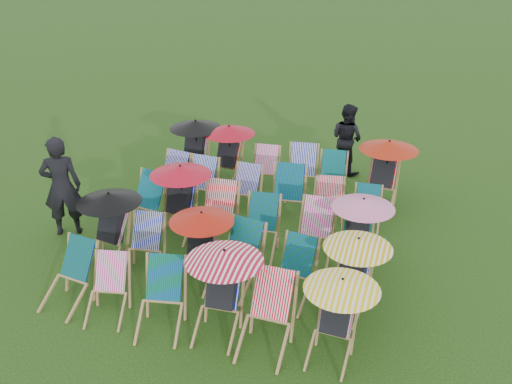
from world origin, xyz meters
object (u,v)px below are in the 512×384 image
(deckchair_0, at_px, (68,276))
(person_rear, at_px, (347,138))
(person_left, at_px, (61,186))
(deckchair_5, at_px, (335,318))
(deckchair_29, at_px, (383,173))

(deckchair_0, relative_size, person_rear, 0.59)
(deckchair_0, bearing_deg, person_left, 133.72)
(person_left, bearing_deg, deckchair_0, 96.95)
(deckchair_5, distance_m, person_left, 5.48)
(person_left, distance_m, person_rear, 6.07)
(deckchair_5, relative_size, person_left, 0.63)
(deckchair_29, distance_m, person_rear, 1.72)
(deckchair_0, distance_m, deckchair_29, 6.11)
(deckchair_5, xyz_separation_m, deckchair_29, (0.05, 4.52, 0.09))
(person_left, xyz_separation_m, person_rear, (4.29, 4.28, -0.15))
(deckchair_5, distance_m, person_rear, 6.02)
(deckchair_29, distance_m, person_left, 5.99)
(deckchair_0, xyz_separation_m, deckchair_5, (3.94, 0.10, 0.15))
(person_rear, bearing_deg, deckchair_0, 93.23)
(deckchair_5, height_order, deckchair_29, deckchair_29)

